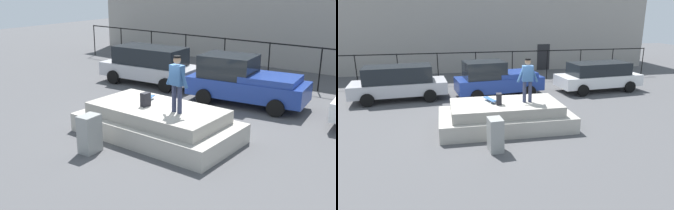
# 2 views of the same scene
# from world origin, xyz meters

# --- Properties ---
(ground_plane) EXTENTS (60.00, 60.00, 0.00)m
(ground_plane) POSITION_xyz_m (0.00, 0.00, 0.00)
(ground_plane) COLOR #4C4C4F
(concrete_ledge) EXTENTS (5.09, 2.66, 0.99)m
(concrete_ledge) POSITION_xyz_m (0.20, -0.45, 0.45)
(concrete_ledge) COLOR #ADA89E
(concrete_ledge) RESTS_ON ground_plane
(skateboarder) EXTENTS (0.83, 0.28, 1.69)m
(skateboarder) POSITION_xyz_m (1.04, -0.55, 1.96)
(skateboarder) COLOR #2D334C
(skateboarder) RESTS_ON concrete_ledge
(skateboard) EXTENTS (0.45, 0.83, 0.12)m
(skateboard) POSITION_xyz_m (-0.36, -0.22, 1.09)
(skateboard) COLOR #264C8C
(skateboard) RESTS_ON concrete_ledge
(backpack) EXTENTS (0.23, 0.30, 0.43)m
(backpack) POSITION_xyz_m (-0.09, -0.65, 1.21)
(backpack) COLOR black
(backpack) RESTS_ON concrete_ledge
(car_silver_hatchback_near) EXTENTS (4.87, 2.45, 1.75)m
(car_silver_hatchback_near) POSITION_xyz_m (-4.34, 4.62, 0.93)
(car_silver_hatchback_near) COLOR #B7B7BC
(car_silver_hatchback_near) RESTS_ON ground_plane
(car_blue_pickup_mid) EXTENTS (4.78, 2.43, 1.91)m
(car_blue_pickup_mid) POSITION_xyz_m (0.66, 4.34, 0.94)
(car_blue_pickup_mid) COLOR navy
(car_blue_pickup_mid) RESTS_ON ground_plane
(car_white_hatchback_far) EXTENTS (4.93, 2.41, 1.63)m
(car_white_hatchback_far) POSITION_xyz_m (6.60, 4.37, 0.88)
(car_white_hatchback_far) COLOR white
(car_white_hatchback_far) RESTS_ON ground_plane
(utility_box) EXTENTS (0.49, 0.63, 1.10)m
(utility_box) POSITION_xyz_m (-0.56, -2.55, 0.55)
(utility_box) COLOR gray
(utility_box) RESTS_ON ground_plane
(fence_row) EXTENTS (24.06, 0.06, 1.95)m
(fence_row) POSITION_xyz_m (0.00, 8.13, 1.37)
(fence_row) COLOR black
(fence_row) RESTS_ON ground_plane
(warehouse_building) EXTENTS (28.95, 7.01, 6.66)m
(warehouse_building) POSITION_xyz_m (0.00, 14.93, 3.34)
(warehouse_building) COLOR gray
(warehouse_building) RESTS_ON ground_plane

